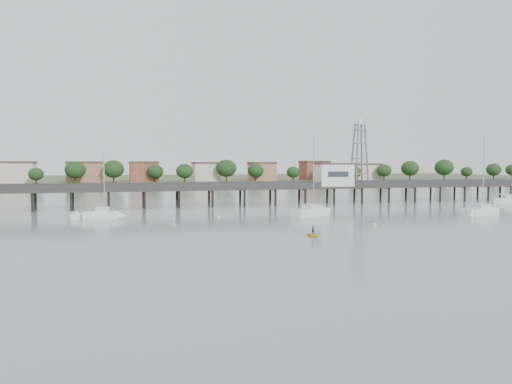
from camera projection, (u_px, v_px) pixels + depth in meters
ground_plane at (360, 255)px, 49.63m from camera, size 500.00×500.00×0.00m
pier at (227, 189)px, 106.97m from camera, size 150.00×5.00×5.50m
pier_building at (333, 174)px, 113.74m from camera, size 8.40×5.40×5.30m
lattice_tower at (359, 155)px, 115.29m from camera, size 3.20×3.20×15.50m
sailboat_d at (486, 211)px, 89.07m from camera, size 9.49×4.95×14.96m
sailboat_b at (108, 215)px, 81.93m from camera, size 6.64×2.70×10.84m
sailboat_c at (317, 212)px, 88.11m from camera, size 9.48×7.00×15.35m
white_tender at (79, 216)px, 82.36m from camera, size 3.78×2.58×1.36m
yellow_dinghy at (313, 236)px, 62.33m from camera, size 1.73×0.54×2.41m
dinghy_occupant at (313, 236)px, 62.33m from camera, size 0.53×1.09×0.25m
mooring_buoys at (285, 218)px, 83.01m from camera, size 81.11×23.56×0.39m
far_shore at (157, 179)px, 279.49m from camera, size 500.00×170.00×10.40m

